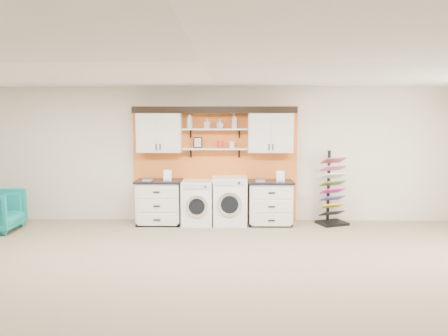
{
  "coord_description": "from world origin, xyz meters",
  "views": [
    {
      "loc": [
        0.33,
        -5.09,
        2.18
      ],
      "look_at": [
        0.21,
        2.3,
        1.31
      ],
      "focal_mm": 35.0,
      "sensor_mm": 36.0,
      "label": 1
    }
  ],
  "objects_px": {
    "base_cabinet_left": "(159,202)",
    "sample_rack": "(332,200)",
    "base_cabinet_right": "(270,203)",
    "dryer": "(230,201)",
    "washer": "(198,202)"
  },
  "relations": [
    {
      "from": "dryer",
      "to": "base_cabinet_left",
      "type": "bearing_deg",
      "value": 179.86
    },
    {
      "from": "dryer",
      "to": "sample_rack",
      "type": "xyz_separation_m",
      "value": [
        2.08,
        0.03,
        0.01
      ]
    },
    {
      "from": "washer",
      "to": "dryer",
      "type": "distance_m",
      "value": 0.64
    },
    {
      "from": "base_cabinet_left",
      "to": "washer",
      "type": "height_order",
      "value": "base_cabinet_left"
    },
    {
      "from": "base_cabinet_right",
      "to": "dryer",
      "type": "distance_m",
      "value": 0.83
    },
    {
      "from": "base_cabinet_right",
      "to": "washer",
      "type": "height_order",
      "value": "base_cabinet_right"
    },
    {
      "from": "base_cabinet_left",
      "to": "sample_rack",
      "type": "distance_m",
      "value": 3.52
    },
    {
      "from": "base_cabinet_left",
      "to": "washer",
      "type": "bearing_deg",
      "value": -0.24
    },
    {
      "from": "base_cabinet_right",
      "to": "sample_rack",
      "type": "height_order",
      "value": "sample_rack"
    },
    {
      "from": "base_cabinet_left",
      "to": "dryer",
      "type": "distance_m",
      "value": 1.44
    },
    {
      "from": "dryer",
      "to": "base_cabinet_right",
      "type": "bearing_deg",
      "value": 0.24
    },
    {
      "from": "base_cabinet_left",
      "to": "sample_rack",
      "type": "xyz_separation_m",
      "value": [
        3.52,
        0.03,
        0.04
      ]
    },
    {
      "from": "base_cabinet_right",
      "to": "washer",
      "type": "distance_m",
      "value": 1.47
    },
    {
      "from": "base_cabinet_right",
      "to": "sample_rack",
      "type": "bearing_deg",
      "value": 1.41
    },
    {
      "from": "base_cabinet_right",
      "to": "sample_rack",
      "type": "relative_size",
      "value": 0.61
    }
  ]
}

